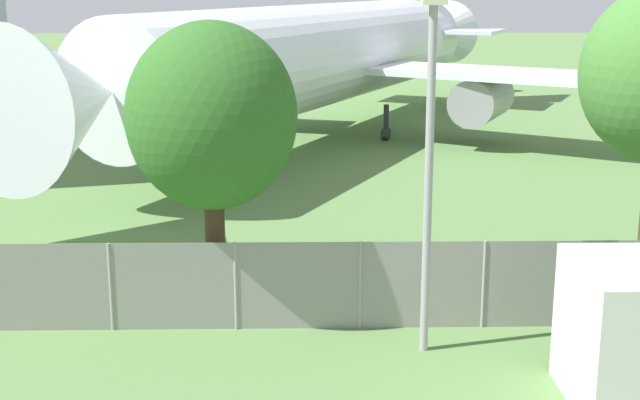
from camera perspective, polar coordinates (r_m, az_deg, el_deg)
perimeter_fence at (r=18.33m, az=2.58°, el=-5.48°), size 56.07×0.07×1.86m
airplane at (r=40.09m, az=0.17°, el=9.22°), size 29.85×37.73×12.72m
tree_behind_benches at (r=18.31m, az=-6.94°, el=5.27°), size 3.50×3.50×6.25m
light_mast at (r=16.52m, az=7.05°, el=4.38°), size 0.44×0.44×6.94m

